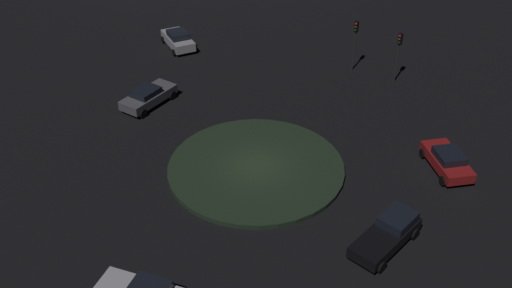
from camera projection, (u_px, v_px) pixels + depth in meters
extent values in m
plane|color=black|center=(256.00, 170.00, 36.27)|extent=(118.01, 118.01, 0.00)
cylinder|color=#263823|center=(256.00, 168.00, 36.19)|extent=(11.11, 11.11, 0.30)
cube|color=red|center=(447.00, 161.00, 35.94)|extent=(2.69, 4.38, 0.63)
cube|color=black|center=(450.00, 156.00, 35.51)|extent=(1.96, 2.15, 0.46)
cylinder|color=black|center=(470.00, 178.00, 35.06)|extent=(0.36, 0.66, 0.62)
cylinder|color=black|center=(443.00, 181.00, 34.79)|extent=(0.36, 0.66, 0.62)
cylinder|color=black|center=(449.00, 151.00, 37.45)|extent=(0.36, 0.66, 0.62)
cylinder|color=black|center=(423.00, 154.00, 37.18)|extent=(0.36, 0.66, 0.62)
cube|color=black|center=(385.00, 237.00, 30.26)|extent=(4.88, 3.39, 0.65)
cube|color=black|center=(398.00, 219.00, 30.60)|extent=(2.40, 2.17, 0.52)
cylinder|color=black|center=(381.00, 267.00, 28.97)|extent=(0.71, 0.47, 0.67)
cylinder|color=black|center=(353.00, 250.00, 29.93)|extent=(0.71, 0.47, 0.67)
cylinder|color=black|center=(415.00, 234.00, 30.96)|extent=(0.71, 0.47, 0.67)
cylinder|color=black|center=(387.00, 219.00, 31.93)|extent=(0.71, 0.47, 0.67)
cube|color=slate|center=(149.00, 97.00, 42.56)|extent=(4.73, 3.90, 0.66)
cube|color=black|center=(145.00, 92.00, 42.07)|extent=(2.48, 2.38, 0.44)
cylinder|color=black|center=(155.00, 89.00, 44.26)|extent=(0.68, 0.54, 0.67)
cylinder|color=black|center=(173.00, 95.00, 43.43)|extent=(0.68, 0.54, 0.67)
cylinder|color=black|center=(125.00, 106.00, 42.06)|extent=(0.68, 0.54, 0.67)
cylinder|color=black|center=(143.00, 114.00, 41.23)|extent=(0.68, 0.54, 0.67)
cube|color=silver|center=(178.00, 40.00, 50.89)|extent=(1.94, 4.24, 0.74)
cube|color=black|center=(178.00, 34.00, 50.41)|extent=(1.64, 1.99, 0.50)
cylinder|color=black|center=(194.00, 49.00, 50.30)|extent=(0.24, 0.62, 0.61)
cylinder|color=black|center=(174.00, 53.00, 49.65)|extent=(0.24, 0.62, 0.61)
cylinder|color=black|center=(182.00, 36.00, 52.54)|extent=(0.24, 0.62, 0.61)
cylinder|color=black|center=(163.00, 40.00, 51.89)|extent=(0.24, 0.62, 0.61)
cylinder|color=black|center=(122.00, 279.00, 28.36)|extent=(0.60, 0.59, 0.62)
cylinder|color=#2D2D2D|center=(354.00, 51.00, 46.72)|extent=(0.12, 0.12, 3.35)
cube|color=black|center=(356.00, 27.00, 45.52)|extent=(0.35, 0.37, 0.90)
sphere|color=red|center=(356.00, 24.00, 45.27)|extent=(0.20, 0.20, 0.20)
sphere|color=#4C380F|center=(356.00, 27.00, 45.42)|extent=(0.20, 0.20, 0.20)
sphere|color=#0F3819|center=(355.00, 30.00, 45.57)|extent=(0.20, 0.20, 0.20)
cylinder|color=#2D2D2D|center=(397.00, 63.00, 45.10)|extent=(0.12, 0.12, 3.19)
cube|color=black|center=(400.00, 39.00, 43.95)|extent=(0.32, 0.36, 0.90)
sphere|color=red|center=(400.00, 36.00, 43.71)|extent=(0.20, 0.20, 0.20)
sphere|color=#4C380F|center=(399.00, 39.00, 43.86)|extent=(0.20, 0.20, 0.20)
sphere|color=#0F3819|center=(399.00, 43.00, 44.01)|extent=(0.20, 0.20, 0.20)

